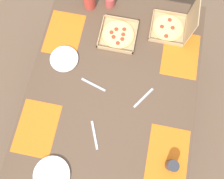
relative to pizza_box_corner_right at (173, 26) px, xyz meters
The scene contains 15 objects.
ground_plane 1.01m from the pizza_box_corner_right, 32.32° to the right, with size 6.00×6.00×0.00m, color brown.
dining_table 0.66m from the pizza_box_corner_right, 32.32° to the right, with size 1.60×1.18×0.72m.
placemat_near_left 0.81m from the pizza_box_corner_right, 76.44° to the right, with size 0.36×0.26×0.00m, color orange.
placemat_near_right 1.20m from the pizza_box_corner_right, 40.84° to the right, with size 0.36×0.26×0.00m, color orange.
placemat_far_left 0.22m from the pizza_box_corner_right, 25.58° to the left, with size 0.36×0.26×0.00m, color orange.
placemat_far_right 0.92m from the pizza_box_corner_right, ahead, with size 0.36×0.26×0.00m, color orange.
pizza_box_corner_right is the anchor object (origin of this frame).
pizza_box_edge_far 0.41m from the pizza_box_corner_right, 71.71° to the right, with size 0.27×0.27×0.04m.
plate_far_right 0.83m from the pizza_box_corner_right, 61.59° to the right, with size 0.20×0.20×0.02m.
plate_far_left 1.32m from the pizza_box_corner_right, 27.45° to the right, with size 0.23×0.23×0.02m.
cup_clear_left 0.98m from the pizza_box_corner_right, ahead, with size 0.07×0.07×0.09m, color #333338.
cup_spare 0.51m from the pizza_box_corner_right, 104.02° to the right, with size 0.08×0.08×0.09m, color #BF4742.
fork_by_near_left 0.58m from the pizza_box_corner_right, 12.28° to the right, with size 0.19×0.02×0.01m, color #B7B7BC.
fork_by_near_right 0.73m from the pizza_box_corner_right, 41.70° to the right, with size 0.19×0.02×0.01m, color #B7B7BC.
fork_by_far_right 0.97m from the pizza_box_corner_right, 24.45° to the right, with size 0.19×0.02×0.01m, color #B7B7BC.
Camera 1 is at (0.43, 0.09, 2.26)m, focal length 36.78 mm.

